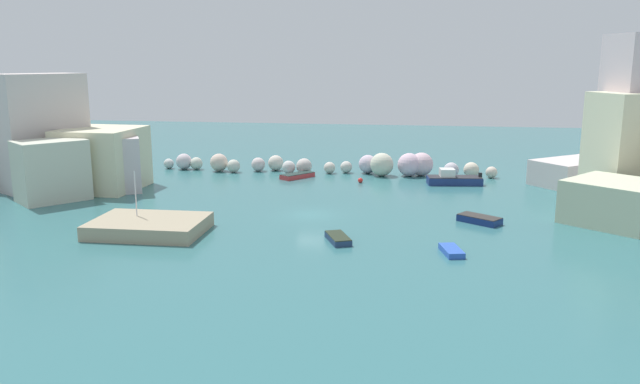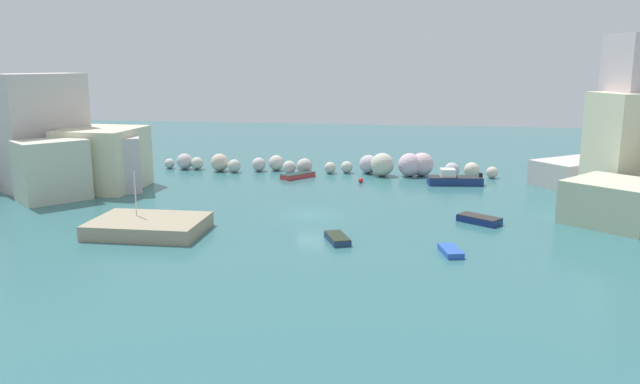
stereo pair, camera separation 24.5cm
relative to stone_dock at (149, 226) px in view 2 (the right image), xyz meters
name	(u,v)px [view 2 (the right image)]	position (x,y,z in m)	size (l,w,h in m)	color
cove_water	(311,215)	(11.83, 7.91, -0.58)	(160.00, 160.00, 0.00)	#336B6F
cliff_headland_left	(34,148)	(-20.41, 16.33, 3.62)	(27.34, 23.57, 12.24)	beige
rock_breakwater	(346,165)	(12.49, 28.64, 0.55)	(41.37, 4.09, 2.79)	silver
stone_dock	(149,226)	(0.00, 0.00, 0.00)	(8.78, 6.33, 1.15)	tan
channel_buoy	(361,180)	(14.84, 23.42, -0.29)	(0.57, 0.57, 0.57)	red
moored_boat_0	(137,224)	(-1.40, 0.87, -0.16)	(4.34, 3.05, 4.86)	#3A53AF
moored_boat_1	(454,179)	(25.16, 24.19, 0.01)	(6.19, 2.97, 1.76)	navy
moored_boat_2	(298,176)	(7.23, 25.19, -0.29)	(3.82, 4.30, 0.58)	#C0373A
moored_boat_3	(451,251)	(23.73, -1.77, -0.36)	(1.82, 2.96, 0.42)	blue
moored_boat_4	(337,238)	(15.29, -0.02, -0.33)	(2.46, 3.42, 0.50)	navy
moored_boat_5	(479,220)	(26.51, 7.39, -0.27)	(3.84, 3.39, 0.62)	navy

